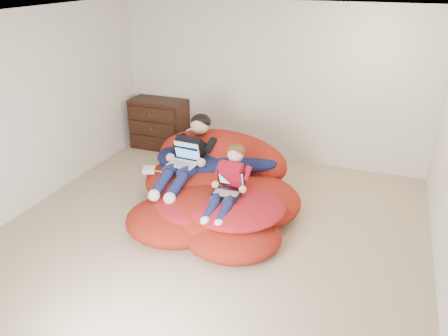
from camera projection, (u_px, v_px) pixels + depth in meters
room_shell at (211, 217)px, 5.21m from camera, size 5.10×5.10×2.77m
dresser at (159, 124)px, 7.63m from camera, size 0.96×0.54×0.87m
beanbag_pile at (216, 189)px, 5.77m from camera, size 2.29×2.35×0.91m
cream_pillow at (197, 137)px, 6.54m from camera, size 0.44×0.28×0.28m
older_boy at (189, 152)px, 5.85m from camera, size 0.41×1.42×0.76m
younger_boy at (230, 180)px, 5.20m from camera, size 0.31×0.95×0.70m
laptop_white at (184, 158)px, 5.74m from camera, size 0.37×0.33×0.26m
laptop_black at (229, 186)px, 5.20m from camera, size 0.35×0.33×0.24m
power_adapter at (149, 170)px, 5.95m from camera, size 0.21×0.21×0.06m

